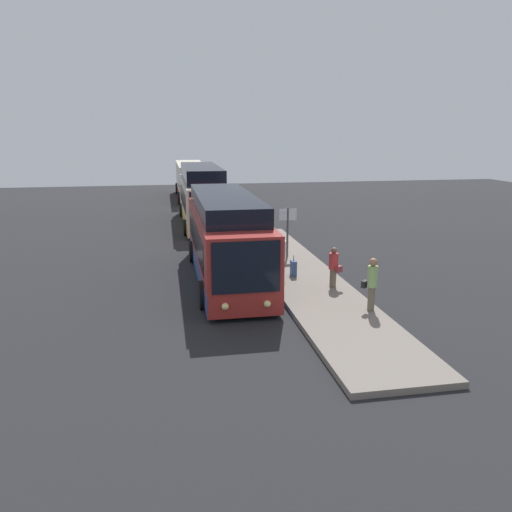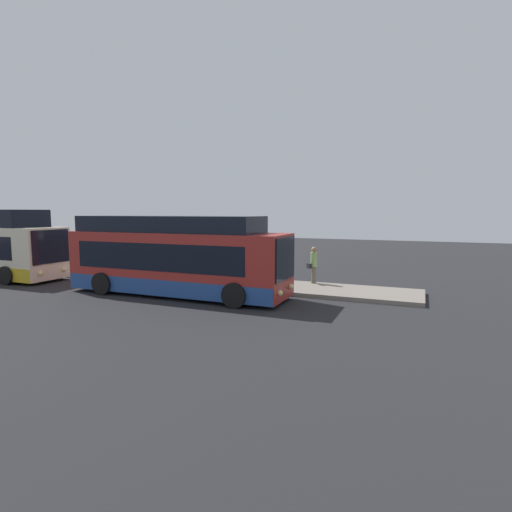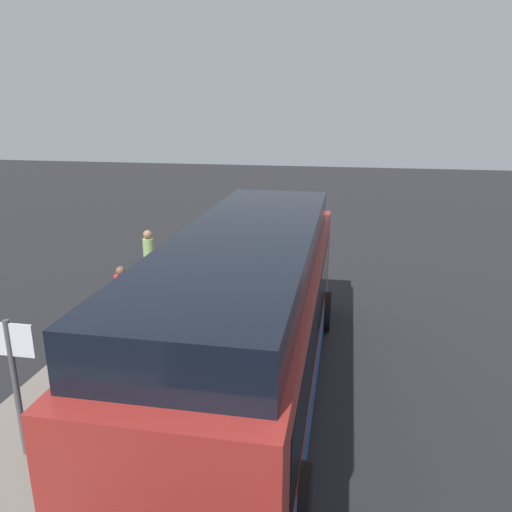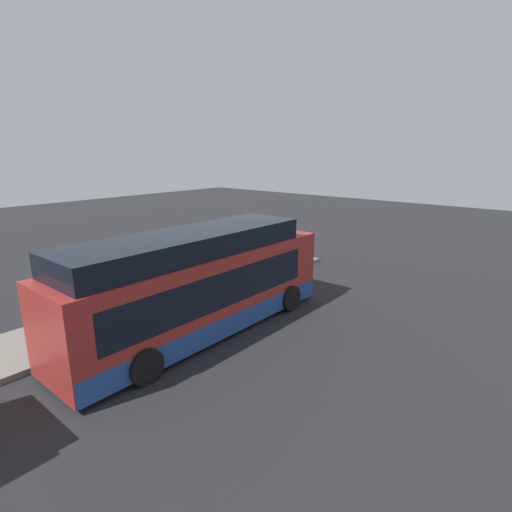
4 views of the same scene
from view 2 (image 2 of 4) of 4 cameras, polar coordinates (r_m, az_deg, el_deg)
ground at (r=18.33m, az=-10.16°, el=-5.56°), size 80.00×80.00×0.00m
platform at (r=20.95m, az=-5.53°, el=-3.74°), size 20.00×3.04×0.19m
bus_lead at (r=18.33m, az=-11.50°, el=-0.47°), size 10.41×2.82×3.56m
passenger_boarding at (r=20.62m, az=0.50°, el=-1.23°), size 0.62×0.54×1.57m
passenger_waiting at (r=19.68m, az=-5.51°, el=-1.13°), size 0.54×0.63×1.85m
passenger_with_bags at (r=20.10m, az=8.22°, el=-1.01°), size 0.58×0.57×1.83m
suitcase at (r=20.41m, az=-5.31°, el=-2.81°), size 0.42×0.20×0.88m
sign_post at (r=22.44m, az=-12.18°, el=1.10°), size 0.10×0.84×2.38m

